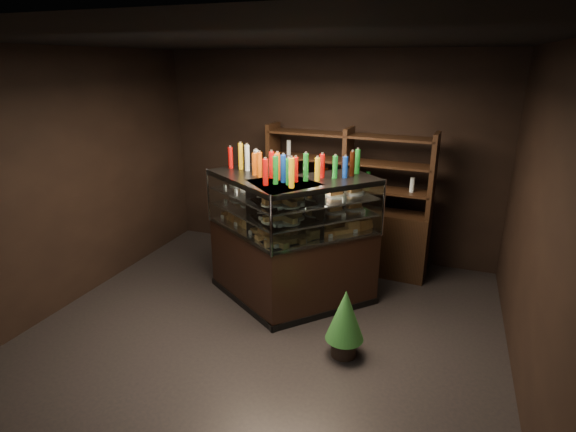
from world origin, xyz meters
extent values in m
plane|color=black|center=(0.00, 0.00, 0.00)|extent=(5.00, 5.00, 0.00)
cube|color=black|center=(0.00, 2.50, 1.50)|extent=(5.00, 0.02, 3.00)
cube|color=black|center=(0.00, -2.50, 1.50)|extent=(5.00, 0.02, 3.00)
cube|color=black|center=(2.50, 0.00, 1.50)|extent=(0.02, 5.00, 3.00)
cube|color=black|center=(-2.50, 0.00, 1.50)|extent=(0.02, 5.00, 3.00)
cube|color=black|center=(0.00, 0.00, 3.00)|extent=(5.00, 5.00, 0.02)
cube|color=black|center=(0.32, 0.84, 0.46)|extent=(1.48, 1.50, 0.92)
cube|color=black|center=(0.32, 0.84, 0.04)|extent=(1.53, 1.55, 0.08)
cube|color=black|center=(0.32, 0.84, 1.54)|extent=(1.48, 1.50, 0.06)
cube|color=silver|center=(0.32, 0.84, 0.93)|extent=(1.40, 1.42, 0.02)
cube|color=silver|center=(0.32, 0.84, 1.15)|extent=(1.40, 1.42, 0.02)
cube|color=silver|center=(0.32, 0.84, 1.34)|extent=(1.40, 1.42, 0.02)
cube|color=white|center=(0.58, 0.59, 1.25)|extent=(0.98, 1.02, 0.65)
cylinder|color=silver|center=(1.06, 1.10, 1.25)|extent=(0.03, 0.03, 0.67)
cylinder|color=silver|center=(0.08, 0.09, 1.25)|extent=(0.03, 0.03, 0.67)
cube|color=black|center=(-0.30, 0.77, 0.46)|extent=(1.56, 1.37, 0.92)
cube|color=black|center=(-0.30, 0.77, 0.04)|extent=(1.61, 1.41, 0.08)
cube|color=black|center=(-0.30, 0.77, 1.54)|extent=(1.56, 1.37, 0.06)
cube|color=silver|center=(-0.30, 0.77, 0.93)|extent=(1.48, 1.29, 0.02)
cube|color=silver|center=(-0.30, 0.77, 1.15)|extent=(1.48, 1.29, 0.02)
cube|color=silver|center=(-0.30, 0.77, 1.34)|extent=(1.48, 1.29, 0.02)
cube|color=white|center=(-0.51, 0.47, 1.25)|extent=(1.17, 0.79, 0.65)
cylinder|color=silver|center=(0.08, 0.09, 1.25)|extent=(0.03, 0.03, 0.67)
cylinder|color=silver|center=(-1.08, 0.87, 1.25)|extent=(0.03, 0.03, 0.67)
cube|color=#C98948|center=(-0.07, 0.39, 0.97)|extent=(0.19, 0.19, 0.06)
cube|color=#C98948|center=(0.05, 0.51, 0.97)|extent=(0.19, 0.19, 0.06)
cube|color=#C98948|center=(0.17, 0.63, 0.97)|extent=(0.19, 0.19, 0.06)
cube|color=#C98948|center=(0.29, 0.75, 0.97)|extent=(0.19, 0.19, 0.06)
cube|color=#C98948|center=(0.40, 0.87, 0.97)|extent=(0.19, 0.19, 0.06)
cube|color=#C98948|center=(0.52, 1.00, 0.97)|extent=(0.19, 0.19, 0.06)
cube|color=#C98948|center=(0.64, 1.12, 0.97)|extent=(0.19, 0.19, 0.06)
cube|color=#C98948|center=(0.75, 1.24, 0.97)|extent=(0.19, 0.19, 0.06)
cylinder|color=white|center=(-0.05, 0.45, 1.17)|extent=(0.24, 0.24, 0.02)
cube|color=#C98948|center=(-0.05, 0.45, 1.20)|extent=(0.18, 0.18, 0.05)
cylinder|color=white|center=(0.13, 0.64, 1.17)|extent=(0.24, 0.24, 0.02)
cube|color=#C98948|center=(0.13, 0.64, 1.20)|extent=(0.18, 0.18, 0.05)
cylinder|color=white|center=(0.32, 0.84, 1.17)|extent=(0.24, 0.24, 0.02)
cube|color=#C98948|center=(0.32, 0.84, 1.20)|extent=(0.18, 0.18, 0.05)
cylinder|color=white|center=(0.50, 1.03, 1.17)|extent=(0.24, 0.24, 0.02)
cube|color=#C98948|center=(0.50, 1.03, 1.20)|extent=(0.18, 0.18, 0.05)
cylinder|color=white|center=(0.69, 1.22, 1.17)|extent=(0.24, 0.24, 0.02)
cube|color=#C98948|center=(0.69, 1.22, 1.20)|extent=(0.18, 0.18, 0.05)
cylinder|color=white|center=(-0.05, 0.45, 1.36)|extent=(0.24, 0.24, 0.02)
cube|color=#C98948|center=(-0.05, 0.45, 1.39)|extent=(0.18, 0.18, 0.05)
cylinder|color=white|center=(0.13, 0.64, 1.36)|extent=(0.24, 0.24, 0.02)
cube|color=#C98948|center=(0.13, 0.64, 1.39)|extent=(0.18, 0.18, 0.05)
cylinder|color=white|center=(0.32, 0.84, 1.36)|extent=(0.24, 0.24, 0.02)
cube|color=#C98948|center=(0.32, 0.84, 1.39)|extent=(0.18, 0.18, 0.05)
cylinder|color=white|center=(0.50, 1.03, 1.36)|extent=(0.24, 0.24, 0.02)
cube|color=#C98948|center=(0.50, 1.03, 1.39)|extent=(0.18, 0.18, 0.05)
cylinder|color=white|center=(0.69, 1.22, 1.36)|extent=(0.24, 0.24, 0.02)
cube|color=#C98948|center=(0.69, 1.22, 1.39)|extent=(0.18, 0.18, 0.05)
cube|color=#C98948|center=(-0.81, 1.07, 0.97)|extent=(0.20, 0.18, 0.06)
cube|color=#C98948|center=(-0.67, 0.98, 0.97)|extent=(0.20, 0.18, 0.06)
cube|color=#C98948|center=(-0.53, 0.88, 0.97)|extent=(0.20, 0.18, 0.06)
cube|color=#C98948|center=(-0.39, 0.79, 0.97)|extent=(0.20, 0.18, 0.06)
cube|color=#C98948|center=(-0.25, 0.69, 0.97)|extent=(0.20, 0.18, 0.06)
cube|color=#C98948|center=(-0.11, 0.60, 0.97)|extent=(0.20, 0.18, 0.06)
cube|color=#C98948|center=(0.03, 0.51, 0.97)|extent=(0.20, 0.18, 0.06)
cube|color=#C98948|center=(0.17, 0.41, 0.97)|extent=(0.20, 0.18, 0.06)
cylinder|color=white|center=(-0.75, 1.07, 1.17)|extent=(0.24, 0.24, 0.02)
cube|color=#C98948|center=(-0.75, 1.07, 1.20)|extent=(0.19, 0.16, 0.05)
cylinder|color=white|center=(-0.53, 0.92, 1.17)|extent=(0.24, 0.24, 0.02)
cube|color=#C98948|center=(-0.53, 0.92, 1.20)|extent=(0.19, 0.16, 0.05)
cylinder|color=white|center=(-0.30, 0.77, 1.17)|extent=(0.24, 0.24, 0.02)
cube|color=#C98948|center=(-0.30, 0.77, 1.20)|extent=(0.19, 0.16, 0.05)
cylinder|color=white|center=(-0.08, 0.62, 1.17)|extent=(0.24, 0.24, 0.02)
cube|color=#C98948|center=(-0.08, 0.62, 1.20)|extent=(0.19, 0.16, 0.05)
cylinder|color=white|center=(0.14, 0.47, 1.17)|extent=(0.24, 0.24, 0.02)
cube|color=#C98948|center=(0.14, 0.47, 1.20)|extent=(0.19, 0.16, 0.05)
cylinder|color=white|center=(-0.75, 1.07, 1.36)|extent=(0.24, 0.24, 0.02)
cube|color=#C98948|center=(-0.75, 1.07, 1.39)|extent=(0.19, 0.16, 0.05)
cylinder|color=white|center=(-0.53, 0.92, 1.36)|extent=(0.24, 0.24, 0.02)
cube|color=#C98948|center=(-0.53, 0.92, 1.39)|extent=(0.19, 0.16, 0.05)
cylinder|color=white|center=(-0.30, 0.77, 1.36)|extent=(0.24, 0.24, 0.02)
cube|color=#C98948|center=(-0.30, 0.77, 1.39)|extent=(0.19, 0.16, 0.05)
cylinder|color=white|center=(-0.08, 0.62, 1.36)|extent=(0.24, 0.24, 0.02)
cube|color=#C98948|center=(-0.08, 0.62, 1.39)|extent=(0.19, 0.16, 0.05)
cylinder|color=white|center=(0.14, 0.47, 1.36)|extent=(0.24, 0.24, 0.02)
cube|color=#C98948|center=(0.14, 0.47, 1.39)|extent=(0.19, 0.16, 0.05)
cylinder|color=#D8590A|center=(-0.09, 0.41, 1.71)|extent=(0.06, 0.06, 0.28)
cylinder|color=silver|center=(-0.09, 0.41, 1.86)|extent=(0.03, 0.03, 0.02)
cylinder|color=#147223|center=(-0.01, 0.50, 1.71)|extent=(0.06, 0.06, 0.28)
cylinder|color=silver|center=(-0.01, 0.50, 1.86)|extent=(0.03, 0.03, 0.02)
cylinder|color=#0F38B2|center=(0.07, 0.58, 1.71)|extent=(0.06, 0.06, 0.28)
cylinder|color=silver|center=(0.07, 0.58, 1.86)|extent=(0.03, 0.03, 0.02)
cylinder|color=black|center=(0.15, 0.67, 1.71)|extent=(0.06, 0.06, 0.28)
cylinder|color=silver|center=(0.15, 0.67, 1.86)|extent=(0.03, 0.03, 0.02)
cylinder|color=#B20C0A|center=(0.24, 0.75, 1.71)|extent=(0.06, 0.06, 0.28)
cylinder|color=silver|center=(0.24, 0.75, 1.86)|extent=(0.03, 0.03, 0.02)
cylinder|color=yellow|center=(0.32, 0.84, 1.71)|extent=(0.06, 0.06, 0.28)
cylinder|color=silver|center=(0.32, 0.84, 1.86)|extent=(0.03, 0.03, 0.02)
cylinder|color=silver|center=(0.40, 0.92, 1.71)|extent=(0.06, 0.06, 0.28)
cylinder|color=silver|center=(0.40, 0.92, 1.86)|extent=(0.03, 0.03, 0.02)
cylinder|color=#D8590A|center=(0.48, 1.01, 1.71)|extent=(0.06, 0.06, 0.28)
cylinder|color=silver|center=(0.48, 1.01, 1.86)|extent=(0.03, 0.03, 0.02)
cylinder|color=#147223|center=(0.56, 1.09, 1.71)|extent=(0.06, 0.06, 0.28)
cylinder|color=silver|center=(0.56, 1.09, 1.86)|extent=(0.03, 0.03, 0.02)
cylinder|color=#0F38B2|center=(0.65, 1.18, 1.71)|extent=(0.06, 0.06, 0.28)
cylinder|color=silver|center=(0.65, 1.18, 1.86)|extent=(0.03, 0.03, 0.02)
cylinder|color=black|center=(0.73, 1.26, 1.71)|extent=(0.06, 0.06, 0.28)
cylinder|color=silver|center=(0.73, 1.26, 1.86)|extent=(0.03, 0.03, 0.02)
cylinder|color=#D8590A|center=(-0.79, 1.10, 1.71)|extent=(0.06, 0.06, 0.28)
cylinder|color=silver|center=(-0.79, 1.10, 1.86)|extent=(0.03, 0.03, 0.02)
cylinder|color=#147223|center=(-0.70, 1.03, 1.71)|extent=(0.06, 0.06, 0.28)
cylinder|color=silver|center=(-0.70, 1.03, 1.86)|extent=(0.03, 0.03, 0.02)
cylinder|color=#0F38B2|center=(-0.60, 0.97, 1.71)|extent=(0.06, 0.06, 0.28)
cylinder|color=silver|center=(-0.60, 0.97, 1.86)|extent=(0.03, 0.03, 0.02)
cylinder|color=black|center=(-0.50, 0.90, 1.71)|extent=(0.06, 0.06, 0.28)
cylinder|color=silver|center=(-0.50, 0.90, 1.86)|extent=(0.03, 0.03, 0.02)
cylinder|color=#B20C0A|center=(-0.40, 0.84, 1.71)|extent=(0.06, 0.06, 0.28)
cylinder|color=silver|center=(-0.40, 0.84, 1.86)|extent=(0.03, 0.03, 0.02)
cylinder|color=yellow|center=(-0.30, 0.77, 1.71)|extent=(0.06, 0.06, 0.28)
cylinder|color=silver|center=(-0.30, 0.77, 1.86)|extent=(0.03, 0.03, 0.02)
cylinder|color=silver|center=(-0.20, 0.70, 1.71)|extent=(0.06, 0.06, 0.28)
cylinder|color=silver|center=(-0.20, 0.70, 1.86)|extent=(0.03, 0.03, 0.02)
cylinder|color=#D8590A|center=(-0.11, 0.64, 1.71)|extent=(0.06, 0.06, 0.28)
cylinder|color=silver|center=(-0.11, 0.64, 1.86)|extent=(0.03, 0.03, 0.02)
cylinder|color=#147223|center=(-0.01, 0.57, 1.71)|extent=(0.06, 0.06, 0.28)
cylinder|color=silver|center=(-0.01, 0.57, 1.86)|extent=(0.03, 0.03, 0.02)
cylinder|color=#0F38B2|center=(0.09, 0.51, 1.71)|extent=(0.06, 0.06, 0.28)
cylinder|color=silver|center=(0.09, 0.51, 1.86)|extent=(0.03, 0.03, 0.02)
cylinder|color=black|center=(0.19, 0.44, 1.71)|extent=(0.06, 0.06, 0.28)
cylinder|color=silver|center=(0.19, 0.44, 1.86)|extent=(0.03, 0.03, 0.02)
cylinder|color=black|center=(0.91, -0.03, 0.10)|extent=(0.26, 0.26, 0.19)
cone|color=#195729|center=(0.91, -0.03, 0.46)|extent=(0.39, 0.39, 0.54)
cone|color=#195729|center=(0.91, -0.03, 0.64)|extent=(0.30, 0.30, 0.38)
cube|color=black|center=(0.42, 2.05, 0.45)|extent=(2.33, 0.58, 0.90)
cube|color=black|center=(-0.71, 2.13, 1.45)|extent=(0.09, 0.38, 1.10)
cube|color=black|center=(0.42, 2.05, 1.45)|extent=(0.09, 0.38, 1.10)
cube|color=black|center=(1.54, 1.97, 1.45)|extent=(0.09, 0.38, 1.10)
cube|color=black|center=(0.42, 2.05, 1.20)|extent=(2.28, 0.53, 0.03)
cube|color=black|center=(0.42, 2.05, 1.55)|extent=(2.28, 0.53, 0.03)
cube|color=black|center=(0.42, 2.05, 1.90)|extent=(2.28, 0.53, 0.03)
cylinder|color=#D8590A|center=(-0.46, 2.11, 1.32)|extent=(0.06, 0.06, 0.22)
cylinder|color=#147223|center=(0.12, 2.07, 1.32)|extent=(0.06, 0.06, 0.22)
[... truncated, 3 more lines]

